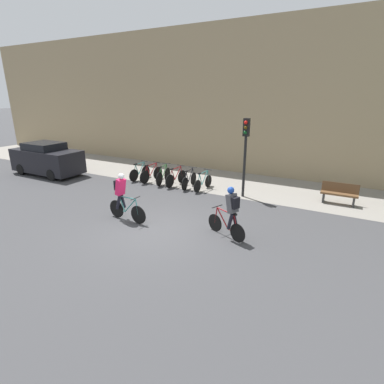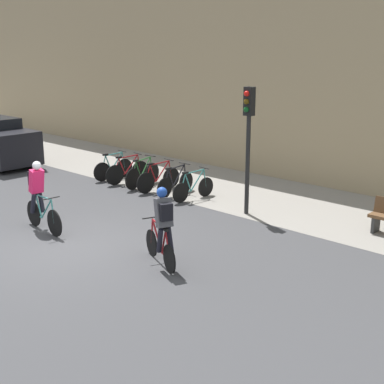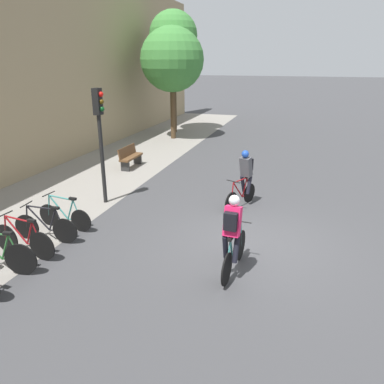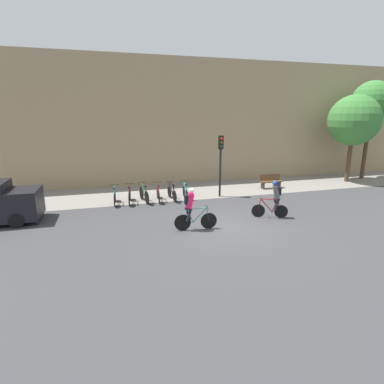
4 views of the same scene
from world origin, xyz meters
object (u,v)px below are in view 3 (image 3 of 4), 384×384
(parked_bike_5, at_px, (65,215))
(bench, at_px, (130,157))
(cyclist_pink, at_px, (233,234))
(parked_bike_3, at_px, (23,240))
(parked_bike_4, at_px, (46,226))
(traffic_light_pole, at_px, (100,125))
(cyclist_grey, at_px, (245,176))

(parked_bike_5, xyz_separation_m, bench, (5.97, 1.00, 0.08))
(cyclist_pink, bearing_deg, parked_bike_3, 97.26)
(parked_bike_3, height_order, parked_bike_4, parked_bike_3)
(traffic_light_pole, bearing_deg, cyclist_pink, -122.89)
(cyclist_pink, height_order, cyclist_grey, cyclist_pink)
(bench, bearing_deg, parked_bike_5, -170.46)
(cyclist_pink, bearing_deg, cyclist_grey, 6.31)
(cyclist_pink, xyz_separation_m, parked_bike_5, (0.95, 4.70, -0.56))
(cyclist_grey, bearing_deg, parked_bike_5, 126.06)
(parked_bike_3, distance_m, parked_bike_5, 1.55)
(cyclist_pink, distance_m, bench, 8.98)
(bench, bearing_deg, traffic_light_pole, -165.02)
(parked_bike_4, relative_size, traffic_light_pole, 0.49)
(parked_bike_5, distance_m, bench, 6.06)
(cyclist_pink, xyz_separation_m, cyclist_grey, (4.05, 0.45, 0.00))
(parked_bike_3, xyz_separation_m, parked_bike_5, (1.55, -0.00, -0.03))
(cyclist_pink, height_order, parked_bike_3, cyclist_pink)
(parked_bike_3, distance_m, parked_bike_4, 0.78)
(parked_bike_4, xyz_separation_m, traffic_light_pole, (2.83, -0.04, 2.04))
(bench, bearing_deg, cyclist_pink, -140.52)
(parked_bike_3, distance_m, bench, 7.59)
(traffic_light_pole, bearing_deg, parked_bike_3, 179.30)
(parked_bike_4, bearing_deg, traffic_light_pole, -0.88)
(traffic_light_pole, relative_size, bench, 2.40)
(traffic_light_pole, xyz_separation_m, bench, (3.91, 1.05, -1.97))
(parked_bike_4, bearing_deg, bench, 8.46)
(cyclist_pink, relative_size, parked_bike_4, 1.05)
(cyclist_grey, height_order, traffic_light_pole, traffic_light_pole)
(traffic_light_pole, bearing_deg, parked_bike_5, 178.80)
(cyclist_grey, distance_m, parked_bike_5, 5.29)
(parked_bike_3, bearing_deg, parked_bike_5, -0.04)
(parked_bike_3, xyz_separation_m, traffic_light_pole, (3.61, -0.04, 2.03))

